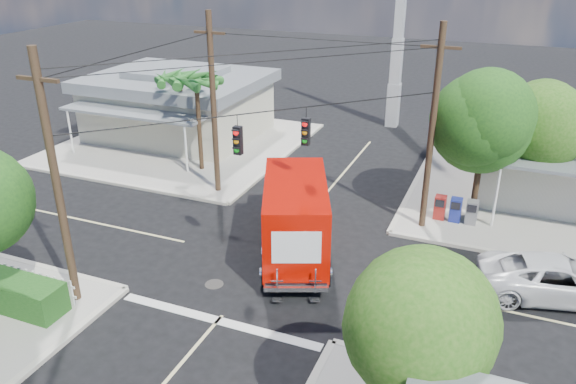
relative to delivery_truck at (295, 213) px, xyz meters
The scene contains 16 objects.
ground 2.16m from the delivery_truck, 119.70° to the right, with size 120.00×120.00×0.00m, color black.
sidewalk_ne 14.20m from the delivery_truck, 43.58° to the left, with size 14.12×14.12×0.14m.
sidewalk_nw 15.18m from the delivery_truck, 139.87° to the left, with size 14.12×14.12×0.14m.
road_markings 3.20m from the delivery_truck, 104.06° to the right, with size 32.00×32.00×0.01m.
building_nw 16.98m from the delivery_truck, 138.22° to the left, with size 10.80×10.20×4.30m.
radio_tower 19.25m from the delivery_truck, 90.48° to the left, with size 0.80×0.80×17.00m.
tree_ne_front 9.15m from the delivery_truck, 40.55° to the left, with size 4.21×4.14×6.66m.
tree_ne_back 12.28m from the delivery_truck, 40.46° to the left, with size 3.77×3.66×5.82m.
tree_se 10.78m from the delivery_truck, 52.89° to the right, with size 3.67×3.54×5.62m.
palm_nw_front 10.86m from the delivery_truck, 142.12° to the left, with size 3.01×3.08×5.59m.
palm_nw_back 13.17m from the delivery_truck, 142.31° to the left, with size 3.01×3.08×5.19m.
utility_poles 3.75m from the delivery_truck, 168.63° to the left, with size 12.00×10.68×9.00m.
picket_fence 10.87m from the delivery_truck, 141.39° to the right, with size 5.94×0.06×1.00m.
vending_boxes 7.79m from the delivery_truck, 40.82° to the left, with size 1.90×0.50×1.10m.
delivery_truck is the anchor object (origin of this frame).
parked_car 10.00m from the delivery_truck, ahead, with size 2.51×5.44×1.51m, color silver.
Camera 1 is at (8.15, -17.87, 11.74)m, focal length 35.00 mm.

